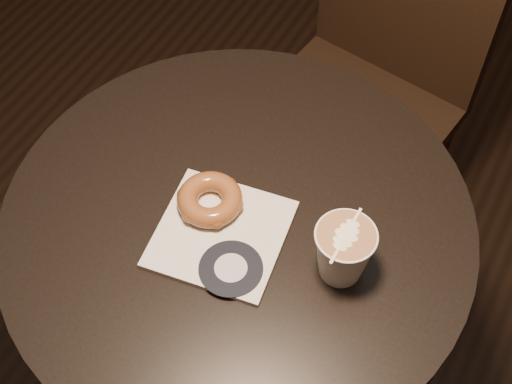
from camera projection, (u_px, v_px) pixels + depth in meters
cafe_table at (240, 281)px, 1.21m from camera, size 0.70×0.70×0.75m
chair at (378, 60)px, 1.50m from camera, size 0.45×0.45×0.99m
pastry_bag at (221, 234)px, 1.02m from camera, size 0.20×0.20×0.01m
doughnut at (210, 199)px, 1.03m from camera, size 0.10×0.10×0.03m
latte_cup at (343, 253)px, 0.95m from camera, size 0.08×0.08×0.09m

